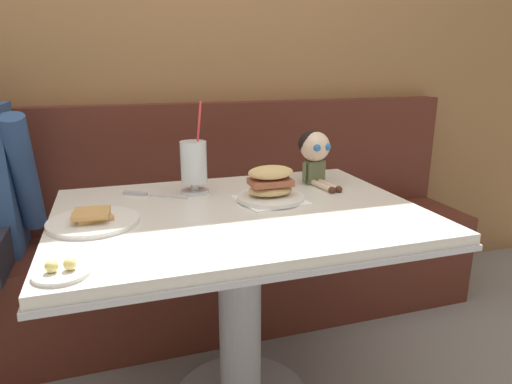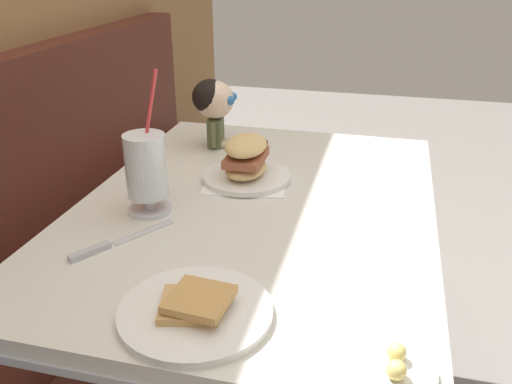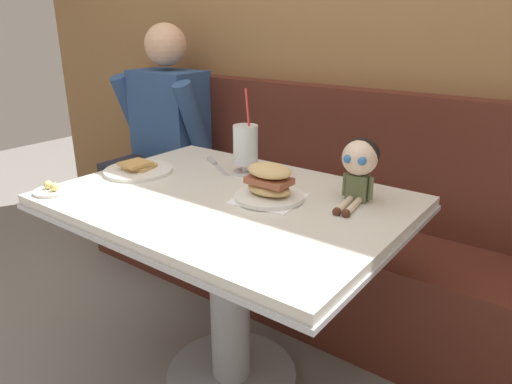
% 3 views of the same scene
% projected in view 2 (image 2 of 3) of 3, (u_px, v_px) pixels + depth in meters
% --- Properties ---
extents(booth_bench, '(2.60, 0.48, 1.00)m').
position_uv_depth(booth_bench, '(45.00, 309.00, 1.56)').
color(booth_bench, '#512319').
rests_on(booth_bench, ground).
extents(diner_table, '(1.11, 0.81, 0.74)m').
position_uv_depth(diner_table, '(256.00, 275.00, 1.33)').
color(diner_table, silver).
rests_on(diner_table, ground).
extents(toast_plate, '(0.25, 0.25, 0.04)m').
position_uv_depth(toast_plate, '(195.00, 310.00, 0.86)').
color(toast_plate, white).
rests_on(toast_plate, diner_table).
extents(milkshake_glass, '(0.10, 0.10, 0.31)m').
position_uv_depth(milkshake_glass, '(146.00, 170.00, 1.16)').
color(milkshake_glass, silver).
rests_on(milkshake_glass, diner_table).
extents(sandwich_plate, '(0.23, 0.23, 0.12)m').
position_uv_depth(sandwich_plate, '(246.00, 163.00, 1.35)').
color(sandwich_plate, white).
rests_on(sandwich_plate, diner_table).
extents(butter_saucer, '(0.12, 0.12, 0.04)m').
position_uv_depth(butter_saucer, '(394.00, 369.00, 0.75)').
color(butter_saucer, white).
rests_on(butter_saucer, diner_table).
extents(butter_knife, '(0.21, 0.14, 0.01)m').
position_uv_depth(butter_knife, '(105.00, 246.00, 1.06)').
color(butter_knife, silver).
rests_on(butter_knife, diner_table).
extents(seated_doll, '(0.12, 0.22, 0.20)m').
position_uv_depth(seated_doll, '(215.00, 103.00, 1.54)').
color(seated_doll, '#5B6642').
rests_on(seated_doll, diner_table).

